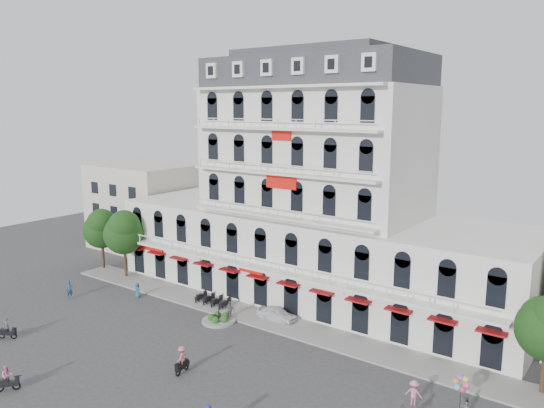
{
  "coord_description": "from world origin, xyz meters",
  "views": [
    {
      "loc": [
        29.04,
        -29.06,
        19.96
      ],
      "look_at": [
        0.3,
        10.0,
        11.12
      ],
      "focal_mm": 35.0,
      "sensor_mm": 36.0,
      "label": 1
    }
  ],
  "objects_px": {
    "rider_center": "(182,359)",
    "balloon_vendor": "(463,395)",
    "rider_west": "(7,330)",
    "parked_car": "(277,314)",
    "rider_southwest": "(7,378)"
  },
  "relations": [
    {
      "from": "rider_center",
      "to": "rider_southwest",
      "type": "bearing_deg",
      "value": -52.62
    },
    {
      "from": "rider_west",
      "to": "rider_southwest",
      "type": "bearing_deg",
      "value": -59.71
    },
    {
      "from": "rider_west",
      "to": "parked_car",
      "type": "bearing_deg",
      "value": 13.55
    },
    {
      "from": "rider_southwest",
      "to": "balloon_vendor",
      "type": "xyz_separation_m",
      "value": [
        27.07,
        16.34,
        0.36
      ]
    },
    {
      "from": "parked_car",
      "to": "rider_west",
      "type": "relative_size",
      "value": 2.03
    },
    {
      "from": "parked_car",
      "to": "rider_center",
      "type": "height_order",
      "value": "rider_center"
    },
    {
      "from": "rider_center",
      "to": "balloon_vendor",
      "type": "xyz_separation_m",
      "value": [
        18.94,
        7.08,
        0.21
      ]
    },
    {
      "from": "rider_southwest",
      "to": "rider_center",
      "type": "bearing_deg",
      "value": -2.89
    },
    {
      "from": "rider_west",
      "to": "rider_center",
      "type": "bearing_deg",
      "value": -16.31
    },
    {
      "from": "rider_center",
      "to": "parked_car",
      "type": "bearing_deg",
      "value": 168.92
    },
    {
      "from": "rider_west",
      "to": "balloon_vendor",
      "type": "height_order",
      "value": "balloon_vendor"
    },
    {
      "from": "rider_west",
      "to": "balloon_vendor",
      "type": "bearing_deg",
      "value": -13.93
    },
    {
      "from": "rider_center",
      "to": "balloon_vendor",
      "type": "relative_size",
      "value": 0.87
    },
    {
      "from": "parked_car",
      "to": "balloon_vendor",
      "type": "height_order",
      "value": "balloon_vendor"
    },
    {
      "from": "rider_southwest",
      "to": "balloon_vendor",
      "type": "relative_size",
      "value": 0.8
    }
  ]
}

